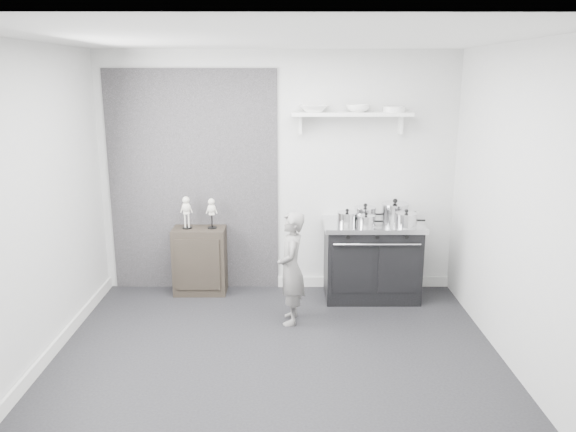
# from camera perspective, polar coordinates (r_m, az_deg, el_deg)

# --- Properties ---
(ground) EXTENTS (4.00, 4.00, 0.00)m
(ground) POSITION_cam_1_polar(r_m,az_deg,el_deg) (5.06, -1.26, -14.50)
(ground) COLOR black
(ground) RESTS_ON ground
(room_shell) EXTENTS (4.02, 3.62, 2.71)m
(room_shell) POSITION_cam_1_polar(r_m,az_deg,el_deg) (4.66, -2.43, 4.39)
(room_shell) COLOR silver
(room_shell) RESTS_ON ground
(wall_shelf) EXTENTS (1.30, 0.26, 0.24)m
(wall_shelf) POSITION_cam_1_polar(r_m,az_deg,el_deg) (6.18, 6.47, 10.16)
(wall_shelf) COLOR white
(wall_shelf) RESTS_ON room_shell
(stove) EXTENTS (1.08, 0.67, 0.86)m
(stove) POSITION_cam_1_polar(r_m,az_deg,el_deg) (6.32, 8.48, -4.40)
(stove) COLOR black
(stove) RESTS_ON ground
(side_cabinet) EXTENTS (0.59, 0.34, 0.76)m
(side_cabinet) POSITION_cam_1_polar(r_m,az_deg,el_deg) (6.46, -8.92, -4.50)
(side_cabinet) COLOR black
(side_cabinet) RESTS_ON ground
(child) EXTENTS (0.28, 0.42, 1.14)m
(child) POSITION_cam_1_polar(r_m,az_deg,el_deg) (5.58, 0.33, -5.33)
(child) COLOR slate
(child) RESTS_ON ground
(pot_front_left) EXTENTS (0.30, 0.22, 0.17)m
(pot_front_left) POSITION_cam_1_polar(r_m,az_deg,el_deg) (6.08, 6.02, -0.20)
(pot_front_left) COLOR silver
(pot_front_left) RESTS_ON stove
(pot_back_left) EXTENTS (0.33, 0.24, 0.19)m
(pot_back_left) POSITION_cam_1_polar(r_m,az_deg,el_deg) (6.27, 7.85, 0.26)
(pot_back_left) COLOR silver
(pot_back_left) RESTS_ON stove
(pot_back_right) EXTENTS (0.39, 0.30, 0.24)m
(pot_back_right) POSITION_cam_1_polar(r_m,az_deg,el_deg) (6.32, 10.79, 0.46)
(pot_back_right) COLOR silver
(pot_back_right) RESTS_ON stove
(pot_front_right) EXTENTS (0.32, 0.24, 0.19)m
(pot_front_right) POSITION_cam_1_polar(r_m,az_deg,el_deg) (6.07, 11.91, -0.36)
(pot_front_right) COLOR silver
(pot_front_right) RESTS_ON stove
(pot_front_center) EXTENTS (0.28, 0.19, 0.15)m
(pot_front_center) POSITION_cam_1_polar(r_m,az_deg,el_deg) (6.03, 7.93, -0.46)
(pot_front_center) COLOR silver
(pot_front_center) RESTS_ON stove
(skeleton_full) EXTENTS (0.12, 0.08, 0.42)m
(skeleton_full) POSITION_cam_1_polar(r_m,az_deg,el_deg) (6.32, -10.28, 0.59)
(skeleton_full) COLOR beige
(skeleton_full) RESTS_ON side_cabinet
(skeleton_torso) EXTENTS (0.11, 0.07, 0.39)m
(skeleton_torso) POSITION_cam_1_polar(r_m,az_deg,el_deg) (6.28, -7.76, 0.48)
(skeleton_torso) COLOR beige
(skeleton_torso) RESTS_ON side_cabinet
(bowl_large) EXTENTS (0.31, 0.31, 0.08)m
(bowl_large) POSITION_cam_1_polar(r_m,az_deg,el_deg) (6.13, 2.64, 10.86)
(bowl_large) COLOR white
(bowl_large) RESTS_ON wall_shelf
(bowl_small) EXTENTS (0.25, 0.25, 0.08)m
(bowl_small) POSITION_cam_1_polar(r_m,az_deg,el_deg) (6.17, 7.13, 10.80)
(bowl_small) COLOR white
(bowl_small) RESTS_ON wall_shelf
(plate_stack) EXTENTS (0.24, 0.24, 0.06)m
(plate_stack) POSITION_cam_1_polar(r_m,az_deg,el_deg) (6.24, 10.72, 10.61)
(plate_stack) COLOR white
(plate_stack) RESTS_ON wall_shelf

